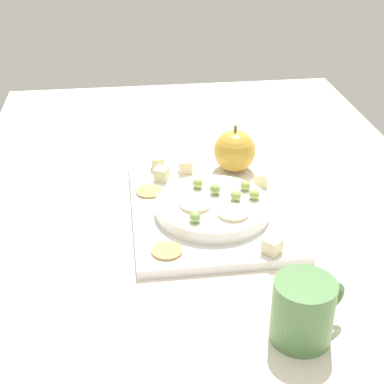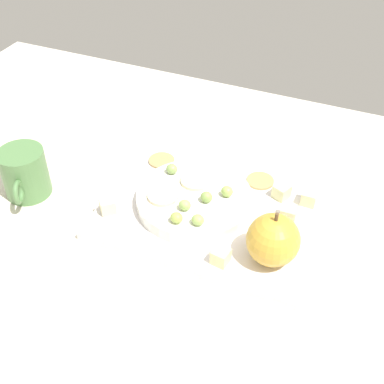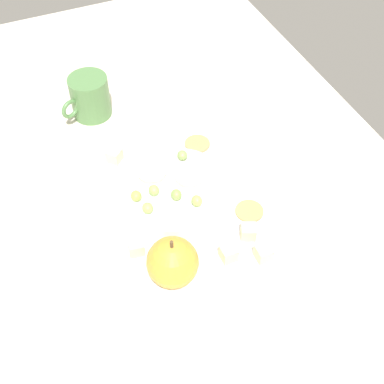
{
  "view_description": "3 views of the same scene",
  "coord_description": "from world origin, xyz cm",
  "px_view_note": "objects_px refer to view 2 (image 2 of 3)",
  "views": [
    {
      "loc": [
        -80.67,
        13.81,
        56.34
      ],
      "look_at": [
        2.63,
        3.07,
        8.66
      ],
      "focal_mm": 54.15,
      "sensor_mm": 36.0,
      "label": 1
    },
    {
      "loc": [
        23.89,
        -57.15,
        62.02
      ],
      "look_at": [
        0.42,
        -1.91,
        10.28
      ],
      "focal_mm": 47.33,
      "sensor_mm": 36.0,
      "label": 2
    },
    {
      "loc": [
        55.72,
        -21.03,
        75.07
      ],
      "look_at": [
        3.53,
        1.53,
        9.8
      ],
      "focal_mm": 49.59,
      "sensor_mm": 36.0,
      "label": 3
    }
  ],
  "objects_px": {
    "grape_0": "(174,217)",
    "apple_slice_0": "(196,181)",
    "cracker_0": "(162,161)",
    "serving_dish": "(197,200)",
    "platter": "(212,212)",
    "cup": "(25,173)",
    "grape_4": "(206,197)",
    "grape_2": "(172,169)",
    "cheese_cube_4": "(281,192)",
    "grape_1": "(198,220)",
    "apple_whole": "(273,240)",
    "cheese_cube_1": "(221,257)",
    "cheese_cube_3": "(108,206)",
    "grape_5": "(185,205)",
    "grape_3": "(227,191)",
    "apple_slice_1": "(163,196)",
    "cracker_1": "(260,181)",
    "cheese_cube_2": "(309,198)",
    "cheese_cube_0": "(289,214)"
  },
  "relations": [
    {
      "from": "platter",
      "to": "grape_0",
      "type": "relative_size",
      "value": 17.83
    },
    {
      "from": "platter",
      "to": "cheese_cube_3",
      "type": "relative_size",
      "value": 14.7
    },
    {
      "from": "cheese_cube_0",
      "to": "grape_0",
      "type": "xyz_separation_m",
      "value": [
        -0.16,
        -0.1,
        0.02
      ]
    },
    {
      "from": "grape_0",
      "to": "grape_5",
      "type": "relative_size",
      "value": 1.0
    },
    {
      "from": "cheese_cube_4",
      "to": "cracker_1",
      "type": "xyz_separation_m",
      "value": [
        -0.04,
        0.03,
        -0.01
      ]
    },
    {
      "from": "cheese_cube_4",
      "to": "cracker_1",
      "type": "bearing_deg",
      "value": 149.82
    },
    {
      "from": "cheese_cube_4",
      "to": "grape_1",
      "type": "distance_m",
      "value": 0.17
    },
    {
      "from": "apple_slice_0",
      "to": "cheese_cube_4",
      "type": "bearing_deg",
      "value": 17.79
    },
    {
      "from": "apple_slice_0",
      "to": "cheese_cube_3",
      "type": "bearing_deg",
      "value": -138.36
    },
    {
      "from": "cheese_cube_2",
      "to": "grape_4",
      "type": "height_order",
      "value": "grape_4"
    },
    {
      "from": "cheese_cube_1",
      "to": "cheese_cube_4",
      "type": "height_order",
      "value": "same"
    },
    {
      "from": "serving_dish",
      "to": "apple_slice_1",
      "type": "distance_m",
      "value": 0.06
    },
    {
      "from": "cheese_cube_4",
      "to": "grape_5",
      "type": "distance_m",
      "value": 0.17
    },
    {
      "from": "grape_0",
      "to": "apple_slice_0",
      "type": "xyz_separation_m",
      "value": [
        -0.01,
        0.1,
        -0.01
      ]
    },
    {
      "from": "grape_1",
      "to": "apple_whole",
      "type": "bearing_deg",
      "value": -1.97
    },
    {
      "from": "cheese_cube_3",
      "to": "apple_slice_0",
      "type": "relative_size",
      "value": 0.48
    },
    {
      "from": "grape_5",
      "to": "cheese_cube_3",
      "type": "bearing_deg",
      "value": -165.61
    },
    {
      "from": "serving_dish",
      "to": "cheese_cube_4",
      "type": "xyz_separation_m",
      "value": [
        0.12,
        0.07,
        0.0
      ]
    },
    {
      "from": "grape_2",
      "to": "grape_3",
      "type": "height_order",
      "value": "same"
    },
    {
      "from": "cheese_cube_2",
      "to": "cheese_cube_4",
      "type": "relative_size",
      "value": 1.0
    },
    {
      "from": "grape_5",
      "to": "apple_slice_1",
      "type": "xyz_separation_m",
      "value": [
        -0.04,
        0.01,
        -0.01
      ]
    },
    {
      "from": "cracker_0",
      "to": "grape_4",
      "type": "relative_size",
      "value": 2.41
    },
    {
      "from": "platter",
      "to": "serving_dish",
      "type": "height_order",
      "value": "serving_dish"
    },
    {
      "from": "apple_whole",
      "to": "grape_3",
      "type": "xyz_separation_m",
      "value": [
        -0.1,
        0.08,
        -0.01
      ]
    },
    {
      "from": "platter",
      "to": "apple_whole",
      "type": "relative_size",
      "value": 4.47
    },
    {
      "from": "cracker_0",
      "to": "cheese_cube_4",
      "type": "bearing_deg",
      "value": -2.76
    },
    {
      "from": "grape_0",
      "to": "apple_slice_0",
      "type": "height_order",
      "value": "grape_0"
    },
    {
      "from": "grape_5",
      "to": "apple_slice_1",
      "type": "height_order",
      "value": "grape_5"
    },
    {
      "from": "platter",
      "to": "grape_4",
      "type": "xyz_separation_m",
      "value": [
        -0.01,
        -0.01,
        0.04
      ]
    },
    {
      "from": "grape_1",
      "to": "apple_slice_1",
      "type": "relative_size",
      "value": 0.39
    },
    {
      "from": "grape_1",
      "to": "platter",
      "type": "bearing_deg",
      "value": 90.31
    },
    {
      "from": "cheese_cube_4",
      "to": "cheese_cube_2",
      "type": "bearing_deg",
      "value": 3.22
    },
    {
      "from": "grape_5",
      "to": "grape_1",
      "type": "bearing_deg",
      "value": -35.32
    },
    {
      "from": "cheese_cube_0",
      "to": "cheese_cube_1",
      "type": "bearing_deg",
      "value": -117.97
    },
    {
      "from": "cheese_cube_3",
      "to": "grape_4",
      "type": "distance_m",
      "value": 0.16
    },
    {
      "from": "cheese_cube_4",
      "to": "serving_dish",
      "type": "bearing_deg",
      "value": -149.48
    },
    {
      "from": "grape_3",
      "to": "cracker_0",
      "type": "bearing_deg",
      "value": 155.91
    },
    {
      "from": "platter",
      "to": "cheese_cube_1",
      "type": "relative_size",
      "value": 14.7
    },
    {
      "from": "cheese_cube_1",
      "to": "grape_5",
      "type": "height_order",
      "value": "grape_5"
    },
    {
      "from": "platter",
      "to": "cheese_cube_1",
      "type": "xyz_separation_m",
      "value": [
        0.05,
        -0.1,
        0.02
      ]
    },
    {
      "from": "platter",
      "to": "cheese_cube_3",
      "type": "bearing_deg",
      "value": -154.57
    },
    {
      "from": "serving_dish",
      "to": "grape_4",
      "type": "bearing_deg",
      "value": -25.04
    },
    {
      "from": "grape_5",
      "to": "grape_3",
      "type": "bearing_deg",
      "value": 48.31
    },
    {
      "from": "apple_whole",
      "to": "apple_slice_1",
      "type": "xyz_separation_m",
      "value": [
        -0.19,
        0.04,
        -0.01
      ]
    },
    {
      "from": "cracker_0",
      "to": "serving_dish",
      "type": "bearing_deg",
      "value": -38.63
    },
    {
      "from": "grape_2",
      "to": "cup",
      "type": "height_order",
      "value": "cup"
    },
    {
      "from": "cheese_cube_3",
      "to": "cup",
      "type": "relative_size",
      "value": 0.23
    },
    {
      "from": "apple_slice_0",
      "to": "serving_dish",
      "type": "bearing_deg",
      "value": -63.61
    },
    {
      "from": "platter",
      "to": "cup",
      "type": "distance_m",
      "value": 0.32
    },
    {
      "from": "grape_3",
      "to": "cheese_cube_2",
      "type": "bearing_deg",
      "value": 25.55
    }
  ]
}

